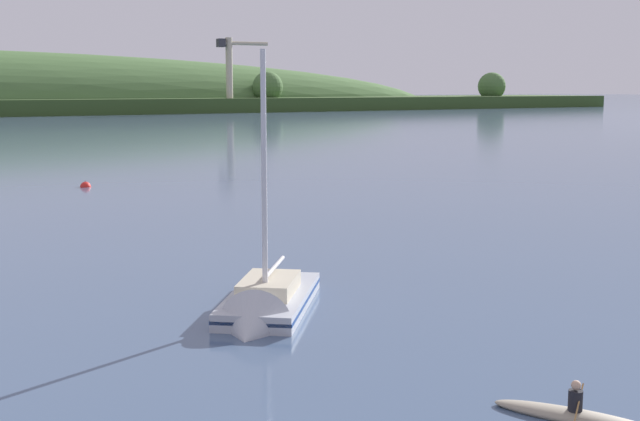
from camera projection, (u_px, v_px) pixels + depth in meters
dockside_crane at (230, 76)px, 234.42m from camera, size 15.26×4.76×21.54m
sailboat_near_mooring at (265, 312)px, 26.29m from camera, size 6.12×6.90×9.72m
canoe_with_paddler at (575, 415)px, 18.03m from camera, size 2.53×3.48×1.02m
mooring_buoy_off_fishing_boat at (86, 187)px, 60.25m from camera, size 0.79×0.79×0.87m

